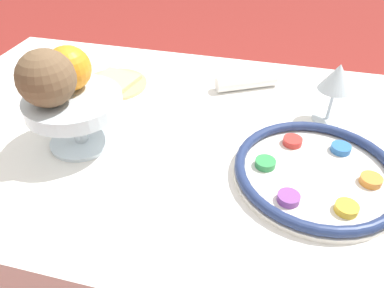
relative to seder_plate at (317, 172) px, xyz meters
name	(u,v)px	position (x,y,z in m)	size (l,w,h in m)	color
dining_table	(214,244)	(0.21, -0.09, -0.40)	(1.49, 0.81, 0.77)	white
seder_plate	(317,172)	(0.00, 0.00, 0.00)	(0.32, 0.32, 0.03)	silver
wine_glass	(337,80)	(-0.03, -0.22, 0.09)	(0.08, 0.08, 0.14)	silver
fruit_stand	(75,108)	(0.49, 0.01, 0.07)	(0.20, 0.20, 0.12)	silver
orange_fruit	(69,68)	(0.51, -0.02, 0.15)	(0.09, 0.09, 0.09)	orange
coconut	(46,78)	(0.51, 0.04, 0.16)	(0.11, 0.11, 0.11)	brown
bread_plate	(115,83)	(0.53, -0.25, -0.01)	(0.18, 0.18, 0.02)	tan
napkin_roll	(246,81)	(0.18, -0.32, 0.01)	(0.16, 0.11, 0.04)	white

